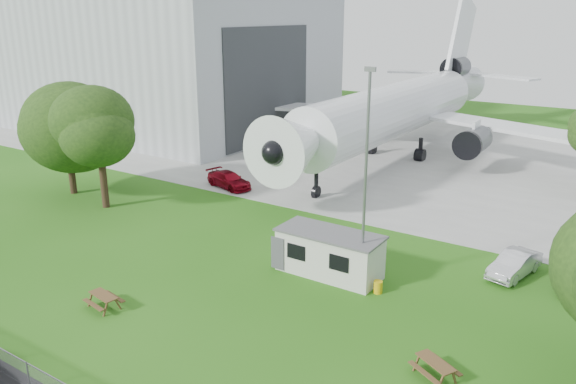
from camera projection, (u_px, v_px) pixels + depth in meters
The scene contains 13 objects.
ground at pixel (177, 291), 31.00m from camera, with size 160.00×160.00×0.00m, color #3A7A1F.
concrete_apron at pixel (422, 154), 61.25m from camera, with size 120.00×46.00×0.03m, color #B7B7B2.
hangar at pixel (155, 53), 76.63m from camera, with size 43.00×31.00×18.55m.
airliner at pixel (401, 107), 58.98m from camera, with size 46.36×47.73×17.69m.
site_cabin at pixel (330, 253), 32.68m from camera, with size 6.75×2.72×2.62m.
picnic_west at pixel (105, 308), 29.28m from camera, with size 1.80×1.50×0.76m, color brown, non-canonical shape.
picnic_east at pixel (434, 377), 23.72m from camera, with size 1.80×1.50×0.76m, color brown, non-canonical shape.
fence at pixel (17, 381), 23.44m from camera, with size 58.00×0.04×1.30m, color gray.
lamp_mast at pixel (365, 184), 29.82m from camera, with size 0.16×0.16×12.00m, color slate.
tree_west_big at pixel (66, 125), 46.13m from camera, with size 8.84×8.84×10.33m.
tree_west_small at pixel (98, 129), 42.58m from camera, with size 6.38×6.38×9.44m.
car_ne_sedan at pixel (514, 264), 32.64m from camera, with size 1.50×4.31×1.42m, color silver.
car_apron_van at pixel (229, 180), 49.17m from camera, with size 1.93×4.75×1.38m, color maroon.
Camera 1 is at (20.42, -19.91, 14.69)m, focal length 35.00 mm.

